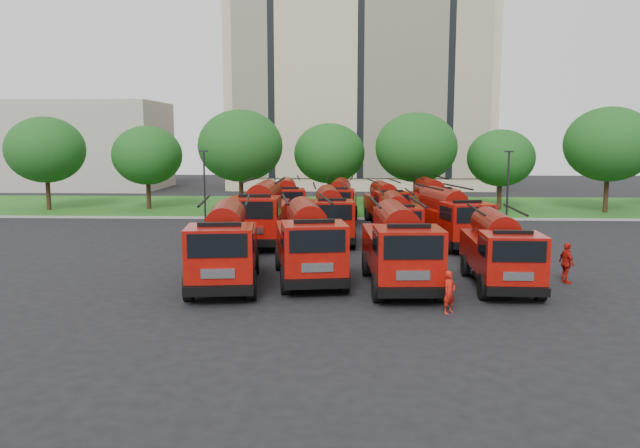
{
  "coord_description": "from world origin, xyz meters",
  "views": [
    {
      "loc": [
        0.15,
        -28.01,
        6.19
      ],
      "look_at": [
        -0.99,
        2.75,
        1.8
      ],
      "focal_mm": 35.0,
      "sensor_mm": 36.0,
      "label": 1
    }
  ],
  "objects_px": {
    "firefighter_3": "(483,287)",
    "fire_truck_10": "(386,203)",
    "fire_truck_8": "(287,201)",
    "fire_truck_11": "(432,201)",
    "fire_truck_4": "(262,213)",
    "fire_truck_3": "(499,250)",
    "fire_truck_9": "(339,201)",
    "firefighter_0": "(449,313)",
    "fire_truck_2": "(399,246)",
    "firefighter_5": "(487,248)",
    "fire_truck_0": "(225,245)",
    "fire_truck_7": "(450,217)",
    "firefighter_2": "(565,283)",
    "fire_truck_5": "(330,215)",
    "fire_truck_6": "(396,221)",
    "fire_truck_1": "(308,241)",
    "firefighter_1": "(429,297)",
    "firefighter_4": "(296,252)"
  },
  "relations": [
    {
      "from": "firefighter_1",
      "to": "fire_truck_2",
      "type": "bearing_deg",
      "value": 134.66
    },
    {
      "from": "fire_truck_5",
      "to": "fire_truck_10",
      "type": "relative_size",
      "value": 1.07
    },
    {
      "from": "fire_truck_7",
      "to": "firefighter_5",
      "type": "xyz_separation_m",
      "value": [
        2.01,
        -0.69,
        -1.59
      ]
    },
    {
      "from": "fire_truck_8",
      "to": "firefighter_5",
      "type": "height_order",
      "value": "fire_truck_8"
    },
    {
      "from": "firefighter_2",
      "to": "firefighter_3",
      "type": "height_order",
      "value": "firefighter_3"
    },
    {
      "from": "fire_truck_11",
      "to": "firefighter_5",
      "type": "bearing_deg",
      "value": -84.45
    },
    {
      "from": "fire_truck_4",
      "to": "firefighter_2",
      "type": "relative_size",
      "value": 4.4
    },
    {
      "from": "fire_truck_9",
      "to": "firefighter_5",
      "type": "distance_m",
      "value": 12.9
    },
    {
      "from": "fire_truck_0",
      "to": "fire_truck_2",
      "type": "distance_m",
      "value": 7.23
    },
    {
      "from": "fire_truck_11",
      "to": "firefighter_2",
      "type": "height_order",
      "value": "fire_truck_11"
    },
    {
      "from": "fire_truck_4",
      "to": "fire_truck_5",
      "type": "xyz_separation_m",
      "value": [
        3.92,
        0.68,
        -0.17
      ]
    },
    {
      "from": "fire_truck_1",
      "to": "firefighter_1",
      "type": "height_order",
      "value": "fire_truck_1"
    },
    {
      "from": "firefighter_1",
      "to": "fire_truck_7",
      "type": "bearing_deg",
      "value": 91.81
    },
    {
      "from": "firefighter_2",
      "to": "firefighter_4",
      "type": "distance_m",
      "value": 13.67
    },
    {
      "from": "fire_truck_9",
      "to": "firefighter_0",
      "type": "height_order",
      "value": "fire_truck_9"
    },
    {
      "from": "fire_truck_10",
      "to": "firefighter_0",
      "type": "xyz_separation_m",
      "value": [
        0.72,
        -22.41,
        -1.45
      ]
    },
    {
      "from": "fire_truck_6",
      "to": "firefighter_2",
      "type": "bearing_deg",
      "value": -53.86
    },
    {
      "from": "firefighter_0",
      "to": "fire_truck_7",
      "type": "bearing_deg",
      "value": 37.24
    },
    {
      "from": "fire_truck_2",
      "to": "fire_truck_6",
      "type": "distance_m",
      "value": 9.17
    },
    {
      "from": "fire_truck_0",
      "to": "fire_truck_7",
      "type": "relative_size",
      "value": 1.04
    },
    {
      "from": "firefighter_0",
      "to": "firefighter_1",
      "type": "distance_m",
      "value": 2.27
    },
    {
      "from": "fire_truck_11",
      "to": "fire_truck_4",
      "type": "bearing_deg",
      "value": -146.29
    },
    {
      "from": "fire_truck_1",
      "to": "fire_truck_3",
      "type": "distance_m",
      "value": 8.02
    },
    {
      "from": "fire_truck_4",
      "to": "fire_truck_5",
      "type": "bearing_deg",
      "value": 10.35
    },
    {
      "from": "fire_truck_10",
      "to": "fire_truck_11",
      "type": "distance_m",
      "value": 3.33
    },
    {
      "from": "fire_truck_7",
      "to": "fire_truck_0",
      "type": "bearing_deg",
      "value": -150.96
    },
    {
      "from": "fire_truck_11",
      "to": "firefighter_0",
      "type": "distance_m",
      "value": 23.01
    },
    {
      "from": "firefighter_4",
      "to": "firefighter_3",
      "type": "bearing_deg",
      "value": 166.86
    },
    {
      "from": "firefighter_1",
      "to": "firefighter_2",
      "type": "bearing_deg",
      "value": 36.86
    },
    {
      "from": "fire_truck_5",
      "to": "firefighter_0",
      "type": "relative_size",
      "value": 4.64
    },
    {
      "from": "fire_truck_9",
      "to": "firefighter_3",
      "type": "distance_m",
      "value": 19.93
    },
    {
      "from": "fire_truck_5",
      "to": "firefighter_0",
      "type": "xyz_separation_m",
      "value": [
        4.5,
        -14.8,
        -1.58
      ]
    },
    {
      "from": "fire_truck_8",
      "to": "fire_truck_10",
      "type": "bearing_deg",
      "value": -8.66
    },
    {
      "from": "fire_truck_11",
      "to": "firefighter_5",
      "type": "xyz_separation_m",
      "value": [
        1.73,
        -9.71,
        -1.56
      ]
    },
    {
      "from": "fire_truck_4",
      "to": "fire_truck_5",
      "type": "height_order",
      "value": "fire_truck_4"
    },
    {
      "from": "fire_truck_3",
      "to": "fire_truck_9",
      "type": "distance_m",
      "value": 19.8
    },
    {
      "from": "fire_truck_9",
      "to": "firefighter_4",
      "type": "height_order",
      "value": "fire_truck_9"
    },
    {
      "from": "firefighter_3",
      "to": "fire_truck_10",
      "type": "bearing_deg",
      "value": -94.02
    },
    {
      "from": "fire_truck_1",
      "to": "fire_truck_4",
      "type": "bearing_deg",
      "value": 100.87
    },
    {
      "from": "fire_truck_3",
      "to": "fire_truck_9",
      "type": "xyz_separation_m",
      "value": [
        -6.74,
        18.62,
        0.03
      ]
    },
    {
      "from": "fire_truck_6",
      "to": "firefighter_3",
      "type": "height_order",
      "value": "fire_truck_6"
    },
    {
      "from": "fire_truck_2",
      "to": "fire_truck_4",
      "type": "height_order",
      "value": "fire_truck_4"
    },
    {
      "from": "fire_truck_4",
      "to": "fire_truck_9",
      "type": "bearing_deg",
      "value": 63.67
    },
    {
      "from": "firefighter_2",
      "to": "firefighter_1",
      "type": "bearing_deg",
      "value": 99.76
    },
    {
      "from": "fire_truck_1",
      "to": "fire_truck_6",
      "type": "bearing_deg",
      "value": 51.94
    },
    {
      "from": "fire_truck_0",
      "to": "fire_truck_4",
      "type": "distance_m",
      "value": 10.11
    },
    {
      "from": "fire_truck_1",
      "to": "fire_truck_4",
      "type": "relative_size",
      "value": 0.99
    },
    {
      "from": "fire_truck_0",
      "to": "firefighter_5",
      "type": "xyz_separation_m",
      "value": [
        12.96,
        9.07,
        -1.68
      ]
    },
    {
      "from": "fire_truck_2",
      "to": "fire_truck_3",
      "type": "height_order",
      "value": "fire_truck_2"
    },
    {
      "from": "firefighter_3",
      "to": "fire_truck_5",
      "type": "bearing_deg",
      "value": -71.55
    }
  ]
}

